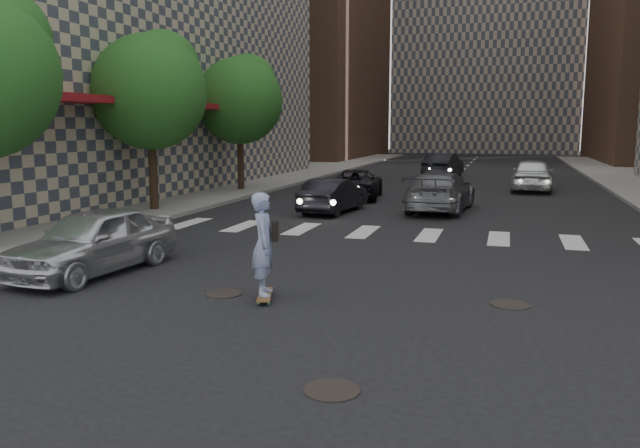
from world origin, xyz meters
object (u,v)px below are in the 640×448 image
(skateboarder, at_px, (264,244))
(traffic_car_e, at_px, (443,165))
(traffic_car_b, at_px, (440,191))
(tree_b, at_px, (153,87))
(traffic_car_a, at_px, (333,195))
(tree_c, at_px, (241,97))
(silver_sedan, at_px, (93,241))
(traffic_car_d, at_px, (532,174))
(traffic_car_c, at_px, (356,184))

(skateboarder, bearing_deg, traffic_car_e, 71.20)
(skateboarder, height_order, traffic_car_b, skateboarder)
(tree_b, distance_m, traffic_car_a, 7.76)
(tree_c, xyz_separation_m, traffic_car_a, (6.38, -6.14, -4.00))
(silver_sedan, relative_size, traffic_car_d, 0.88)
(tree_b, relative_size, skateboarder, 3.28)
(silver_sedan, distance_m, traffic_car_a, 11.26)
(skateboarder, bearing_deg, traffic_car_c, 79.60)
(tree_c, distance_m, traffic_car_c, 7.35)
(traffic_car_b, distance_m, traffic_car_c, 5.36)
(traffic_car_b, relative_size, traffic_car_d, 1.07)
(traffic_car_d, relative_size, traffic_car_e, 1.03)
(traffic_car_d, bearing_deg, traffic_car_a, 57.53)
(tree_b, distance_m, traffic_car_b, 11.43)
(silver_sedan, bearing_deg, traffic_car_a, 83.59)
(tree_c, bearing_deg, traffic_car_d, 17.98)
(skateboarder, bearing_deg, silver_sedan, 149.95)
(traffic_car_c, distance_m, traffic_car_e, 13.06)
(traffic_car_d, bearing_deg, traffic_car_b, 70.63)
(traffic_car_a, bearing_deg, traffic_car_d, -118.17)
(silver_sedan, height_order, traffic_car_c, silver_sedan)
(traffic_car_d, xyz_separation_m, traffic_car_e, (-5.11, 7.17, -0.05))
(skateboarder, xyz_separation_m, traffic_car_d, (5.46, 22.55, -0.23))
(traffic_car_a, bearing_deg, tree_b, 23.12)
(traffic_car_c, distance_m, traffic_car_d, 9.58)
(tree_b, height_order, silver_sedan, tree_b)
(silver_sedan, height_order, traffic_car_b, traffic_car_b)
(skateboarder, xyz_separation_m, silver_sedan, (-4.41, 0.93, -0.33))
(tree_b, distance_m, traffic_car_c, 10.00)
(traffic_car_b, relative_size, traffic_car_e, 1.09)
(traffic_car_a, bearing_deg, tree_c, -37.05)
(traffic_car_a, height_order, traffic_car_b, traffic_car_b)
(traffic_car_a, bearing_deg, traffic_car_c, -79.56)
(traffic_car_a, relative_size, traffic_car_c, 0.84)
(traffic_car_e, bearing_deg, traffic_car_b, 103.09)
(skateboarder, distance_m, silver_sedan, 4.51)
(tree_b, relative_size, traffic_car_c, 1.43)
(traffic_car_d, height_order, traffic_car_e, traffic_car_d)
(tree_c, height_order, traffic_car_d, tree_c)
(traffic_car_b, bearing_deg, silver_sedan, 68.01)
(silver_sedan, distance_m, traffic_car_e, 29.18)
(tree_b, distance_m, skateboarder, 13.57)
(traffic_car_c, bearing_deg, traffic_car_a, 86.75)
(skateboarder, distance_m, traffic_car_c, 17.09)
(tree_c, bearing_deg, traffic_car_e, 53.23)
(traffic_car_a, bearing_deg, skateboarder, 106.27)
(traffic_car_b, height_order, traffic_car_e, traffic_car_e)
(tree_b, xyz_separation_m, traffic_car_e, (8.71, 19.65, -3.87))
(traffic_car_b, height_order, traffic_car_c, traffic_car_b)
(traffic_car_e, bearing_deg, traffic_car_a, 90.44)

